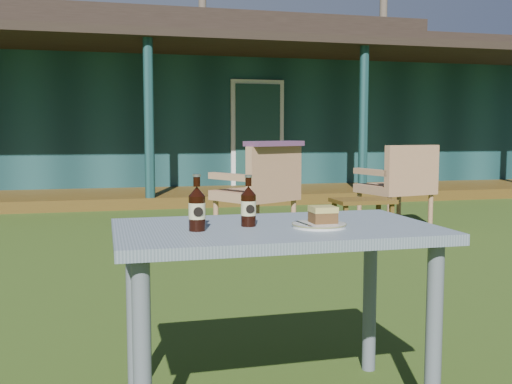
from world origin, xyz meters
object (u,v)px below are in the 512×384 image
object	(u,v)px
plate	(319,225)
armchair_right	(400,181)
cake_slice	(323,214)
cafe_table	(275,252)
cola_bottle_near	(248,206)
side_table	(363,205)
armchair_left	(261,186)
cola_bottle_far	(197,208)

from	to	relation	value
plate	armchair_right	xyz separation A→B (m)	(2.47, 4.05, -0.20)
plate	cake_slice	bearing A→B (deg)	34.66
cafe_table	plate	size ratio (longest dim) A/B	5.88
cake_slice	cola_bottle_near	bearing A→B (deg)	164.42
cake_slice	side_table	size ratio (longest dim) A/B	0.15
armchair_left	armchair_right	xyz separation A→B (m)	(1.70, 0.27, -0.00)
armchair_right	plate	bearing A→B (deg)	-121.38
cola_bottle_near	armchair_right	bearing A→B (deg)	55.52
armchair_left	plate	bearing A→B (deg)	-101.51
cafe_table	side_table	bearing A→B (deg)	60.90
cake_slice	armchair_left	distance (m)	3.84
cake_slice	armchair_left	bearing A→B (deg)	78.75
cola_bottle_far	armchair_left	bearing A→B (deg)	71.93
cola_bottle_far	plate	bearing A→B (deg)	-3.73
cafe_table	cola_bottle_near	size ratio (longest dim) A/B	6.21
cake_slice	cola_bottle_near	distance (m)	0.28
cafe_table	armchair_left	size ratio (longest dim) A/B	1.27
cola_bottle_far	side_table	size ratio (longest dim) A/B	0.34
cafe_table	cola_bottle_far	bearing A→B (deg)	-172.29
side_table	cake_slice	bearing A→B (deg)	-116.56
plate	side_table	size ratio (longest dim) A/B	0.34
cola_bottle_near	side_table	size ratio (longest dim) A/B	0.32
cola_bottle_near	side_table	world-z (taller)	cola_bottle_near
plate	cola_bottle_far	xyz separation A→B (m)	(-0.45, 0.03, 0.07)
cola_bottle_far	armchair_right	distance (m)	4.98
cola_bottle_near	side_table	distance (m)	4.04
cake_slice	cola_bottle_far	bearing A→B (deg)	178.12
armchair_left	cake_slice	bearing A→B (deg)	-101.25
plate	armchair_left	size ratio (longest dim) A/B	0.22
cafe_table	armchair_left	distance (m)	3.82
cola_bottle_near	cola_bottle_far	bearing A→B (deg)	-163.69
plate	side_table	xyz separation A→B (m)	(1.79, 3.55, -0.39)
cake_slice	side_table	distance (m)	3.98
cafe_table	armchair_right	xyz separation A→B (m)	(2.62, 3.98, -0.09)
cake_slice	cola_bottle_near	xyz separation A→B (m)	(-0.27, 0.08, 0.03)
cake_slice	armchair_right	world-z (taller)	armchair_right
cola_bottle_near	armchair_left	xyz separation A→B (m)	(1.02, 3.69, -0.27)
armchair_left	armchair_right	world-z (taller)	armchair_left
plate	side_table	world-z (taller)	plate
armchair_left	cafe_table	bearing A→B (deg)	-103.91
armchair_right	side_table	distance (m)	0.86
cafe_table	armchair_left	xyz separation A→B (m)	(0.92, 3.71, -0.09)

